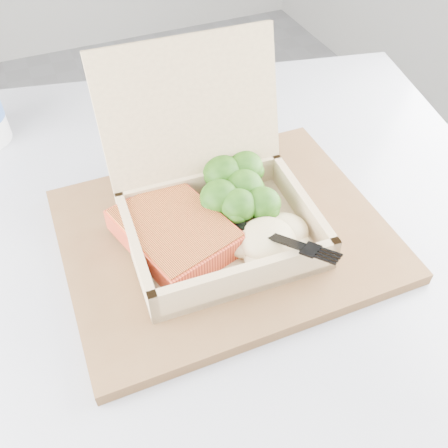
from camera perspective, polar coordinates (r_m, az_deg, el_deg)
name	(u,v)px	position (r m, az deg, el deg)	size (l,w,h in m)	color
cafe_table	(201,337)	(0.76, -2.61, -12.83)	(1.03, 1.03, 0.75)	black
serving_tray	(224,234)	(0.61, 0.03, -1.19)	(0.38, 0.31, 0.02)	brown
takeout_container	(212,193)	(0.58, -1.43, 3.61)	(0.23, 0.23, 0.20)	tan
salmon_fillet	(175,232)	(0.58, -5.67, -0.90)	(0.10, 0.14, 0.03)	#E3522C
broccoli_pile	(244,192)	(0.61, 2.28, 3.72)	(0.12, 0.12, 0.04)	#346F18
mashed_potatoes	(267,240)	(0.56, 4.99, -1.78)	(0.10, 0.09, 0.04)	#CEBF85
plastic_fork	(251,227)	(0.55, 3.12, -0.29)	(0.08, 0.13, 0.02)	black
receipt	(184,149)	(0.76, -4.60, 8.52)	(0.07, 0.14, 0.00)	white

